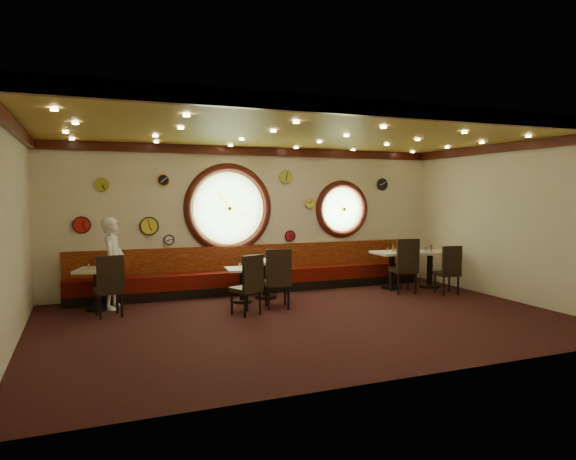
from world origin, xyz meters
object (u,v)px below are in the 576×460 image
object	(u,v)px
condiment_c_pepper	(268,258)
table_a	(97,284)
condiment_b_pepper	(246,266)
condiment_e_bottle	(431,248)
table_b	(242,281)
table_c	(266,274)
condiment_a_bottle	(99,264)
condiment_c_bottle	(269,255)
condiment_c_salt	(261,257)
condiment_d_pepper	(395,250)
condiment_d_salt	(388,249)
chair_e	(449,267)
condiment_a_pepper	(97,266)
condiment_a_salt	(89,266)
chair_c	(278,275)
chair_d	(406,262)
condiment_d_bottle	(393,248)
table_d	(391,265)
table_e	(430,265)
chair_b	(249,281)
condiment_e_pepper	(431,249)
condiment_b_bottle	(248,264)
chair_a	(110,282)
condiment_e_salt	(426,249)
waiter	(113,263)
condiment_b_salt	(240,265)

from	to	relation	value
condiment_c_pepper	table_a	bearing A→B (deg)	176.25
condiment_b_pepper	condiment_e_bottle	xyz separation A→B (m)	(4.54, 0.10, 0.18)
table_b	table_c	bearing A→B (deg)	21.54
condiment_a_bottle	condiment_c_bottle	world-z (taller)	condiment_c_bottle
condiment_c_salt	condiment_d_pepper	xyz separation A→B (m)	(3.19, -0.10, 0.04)
table_b	condiment_d_salt	world-z (taller)	condiment_d_salt
chair_e	condiment_a_pepper	distance (m)	7.15
condiment_a_salt	chair_c	bearing A→B (deg)	-20.21
chair_d	condiment_d_bottle	world-z (taller)	chair_d
table_b	condiment_c_pepper	world-z (taller)	condiment_c_pepper
table_d	condiment_c_pepper	world-z (taller)	condiment_c_pepper
table_e	chair_b	bearing A→B (deg)	-166.88
condiment_a_bottle	condiment_e_pepper	distance (m)	7.19
condiment_c_bottle	condiment_e_bottle	size ratio (longest dim) A/B	1.14
condiment_b_bottle	condiment_d_bottle	size ratio (longest dim) A/B	0.91
chair_a	condiment_a_bottle	distance (m)	0.82
condiment_a_pepper	condiment_c_pepper	size ratio (longest dim) A/B	1.00
condiment_a_bottle	condiment_e_bottle	bearing A→B (deg)	-3.07
condiment_a_pepper	table_c	bearing A→B (deg)	-2.17
chair_c	condiment_a_bottle	size ratio (longest dim) A/B	5.00
chair_a	condiment_c_salt	distance (m)	3.08
chair_d	condiment_d_pepper	xyz separation A→B (m)	(0.14, 0.62, 0.21)
condiment_a_salt	chair_e	bearing A→B (deg)	-10.31
condiment_d_salt	condiment_c_pepper	world-z (taller)	condiment_d_salt
table_c	condiment_e_salt	bearing A→B (deg)	-3.40
chair_c	condiment_d_salt	bearing A→B (deg)	31.08
condiment_a_bottle	condiment_b_bottle	xyz separation A→B (m)	(2.79, -0.38, -0.08)
chair_c	table_a	bearing A→B (deg)	170.96
chair_a	condiment_c_salt	size ratio (longest dim) A/B	5.93
table_a	table_e	world-z (taller)	table_e
table_b	chair_b	world-z (taller)	chair_b
chair_e	waiter	size ratio (longest dim) A/B	0.38
table_c	chair_b	world-z (taller)	chair_b
chair_a	chair_b	distance (m)	2.44
table_e	condiment_b_bottle	world-z (taller)	table_e
condiment_e_pepper	condiment_e_bottle	world-z (taller)	condiment_e_bottle
condiment_a_pepper	waiter	size ratio (longest dim) A/B	0.06
chair_c	condiment_b_bottle	distance (m)	0.93
table_a	condiment_d_bottle	xyz separation A→B (m)	(6.41, -0.08, 0.44)
table_d	condiment_b_bottle	size ratio (longest dim) A/B	5.71
table_b	condiment_c_bottle	size ratio (longest dim) A/B	4.11
condiment_e_salt	condiment_b_salt	bearing A→B (deg)	179.13
chair_a	condiment_b_bottle	world-z (taller)	chair_a
condiment_c_salt	waiter	world-z (taller)	waiter
table_c	chair_c	distance (m)	1.06
chair_a	chair_e	distance (m)	6.88
chair_b	condiment_d_pepper	distance (m)	4.10
condiment_d_pepper	condiment_c_salt	bearing A→B (deg)	178.12
condiment_e_pepper	table_a	bearing A→B (deg)	176.58
table_b	condiment_d_salt	distance (m)	3.61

